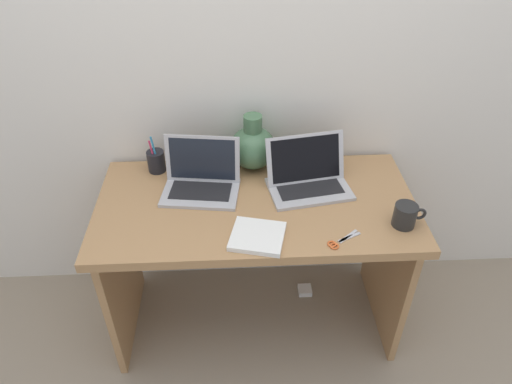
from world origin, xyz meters
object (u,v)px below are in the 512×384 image
(laptop_left, at_px, (202,177))
(laptop_right, at_px, (308,175))
(notebook_stack, at_px, (257,236))
(green_vase, at_px, (253,146))
(power_brick, at_px, (305,290))
(scissors, at_px, (339,242))
(coffee_mug, at_px, (405,215))
(pen_cup, at_px, (156,161))

(laptop_left, xyz_separation_m, laptop_right, (0.45, -0.01, -0.00))
(laptop_right, bearing_deg, notebook_stack, -125.72)
(laptop_left, height_order, green_vase, green_vase)
(laptop_left, height_order, laptop_right, laptop_left)
(laptop_left, distance_m, power_brick, 0.94)
(scissors, bearing_deg, laptop_left, 144.75)
(laptop_left, bearing_deg, power_brick, 5.63)
(coffee_mug, bearing_deg, laptop_right, 141.51)
(green_vase, bearing_deg, pen_cup, -177.67)
(coffee_mug, xyz_separation_m, scissors, (-0.27, -0.09, -0.04))
(laptop_left, relative_size, coffee_mug, 2.68)
(power_brick, bearing_deg, green_vase, 157.37)
(laptop_right, distance_m, pen_cup, 0.67)
(pen_cup, distance_m, power_brick, 1.06)
(laptop_right, relative_size, coffee_mug, 2.91)
(laptop_right, distance_m, power_brick, 0.80)
(laptop_left, height_order, pen_cup, laptop_left)
(pen_cup, bearing_deg, laptop_right, -13.04)
(scissors, distance_m, power_brick, 0.85)
(power_brick, bearing_deg, coffee_mug, -48.11)
(pen_cup, relative_size, scissors, 1.34)
(notebook_stack, xyz_separation_m, scissors, (0.30, -0.04, -0.01))
(laptop_right, xyz_separation_m, pen_cup, (-0.65, 0.15, -0.01))
(notebook_stack, relative_size, coffee_mug, 1.53)
(green_vase, height_order, scissors, green_vase)
(laptop_left, height_order, power_brick, laptop_left)
(green_vase, relative_size, pen_cup, 1.38)
(laptop_left, relative_size, green_vase, 1.34)
(laptop_left, xyz_separation_m, notebook_stack, (0.22, -0.33, -0.05))
(laptop_left, relative_size, pen_cup, 1.85)
(pen_cup, xyz_separation_m, scissors, (0.73, -0.51, -0.05))
(laptop_right, bearing_deg, pen_cup, 166.96)
(laptop_right, height_order, coffee_mug, laptop_right)
(notebook_stack, relative_size, scissors, 1.42)
(green_vase, distance_m, scissors, 0.61)
(green_vase, bearing_deg, notebook_stack, -90.70)
(laptop_left, xyz_separation_m, power_brick, (0.49, 0.05, -0.80))
(laptop_right, height_order, scissors, laptop_right)
(laptop_right, xyz_separation_m, power_brick, (0.05, 0.06, -0.80))
(coffee_mug, distance_m, pen_cup, 1.08)
(laptop_left, height_order, notebook_stack, laptop_left)
(scissors, relative_size, power_brick, 1.96)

